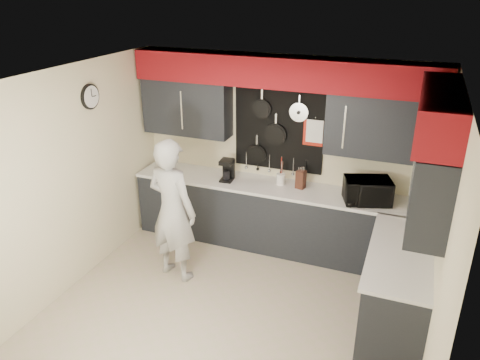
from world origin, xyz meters
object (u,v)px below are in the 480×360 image
at_px(microwave, 367,191).
at_px(coffee_maker, 227,169).
at_px(person, 172,211).
at_px(utensil_crock, 281,179).
at_px(knife_block, 301,179).

relative_size(microwave, coffee_maker, 1.83).
height_order(microwave, person, person).
xyz_separation_m(microwave, person, (-2.13, -1.04, -0.17)).
xyz_separation_m(coffee_maker, person, (-0.27, -1.06, -0.17)).
relative_size(utensil_crock, person, 0.08).
bearing_deg(coffee_maker, microwave, -5.45).
height_order(knife_block, coffee_maker, coffee_maker).
bearing_deg(utensil_crock, microwave, -7.29).
distance_m(microwave, coffee_maker, 1.86).
bearing_deg(person, utensil_crock, -117.96).
bearing_deg(microwave, person, -173.19).
xyz_separation_m(knife_block, utensil_crock, (-0.28, 0.02, -0.05)).
distance_m(knife_block, utensil_crock, 0.28).
relative_size(microwave, utensil_crock, 3.70).
height_order(microwave, knife_block, microwave).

